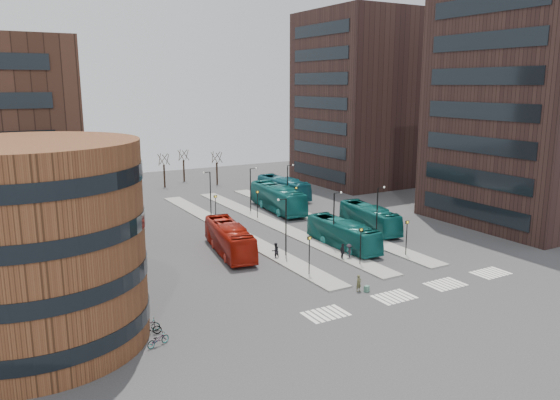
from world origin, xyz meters
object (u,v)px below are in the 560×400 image
teal_bus_b (278,198)px  bicycle_mid (150,328)px  red_bus (229,239)px  suitcase (367,289)px  commuter_c (349,251)px  traveller (359,283)px  commuter_b (343,252)px  bicycle_near (158,339)px  teal_bus_c (369,218)px  teal_bus_a (343,234)px  teal_bus_d (283,188)px  commuter_a (275,251)px  bicycle_far (147,325)px

teal_bus_b → bicycle_mid: size_ratio=7.75×
red_bus → bicycle_mid: (-13.03, -14.74, -1.10)m
suitcase → commuter_c: bearing=42.6°
red_bus → traveller: size_ratio=7.75×
traveller → commuter_b: size_ratio=0.88×
commuter_c → bicycle_near: (-22.89, -8.88, -0.32)m
commuter_b → bicycle_mid: 23.20m
teal_bus_c → bicycle_near: bearing=-144.3°
red_bus → bicycle_near: size_ratio=6.60×
teal_bus_a → teal_bus_b: teal_bus_b is taller
red_bus → commuter_c: red_bus is taller
teal_bus_c → commuter_c: size_ratio=6.96×
teal_bus_b → teal_bus_d: teal_bus_b is taller
red_bus → suitcase: bearing=-60.9°
red_bus → bicycle_mid: size_ratio=6.84×
traveller → commuter_c: commuter_c is taller
commuter_a → teal_bus_a: bearing=177.9°
teal_bus_d → commuter_c: teal_bus_d is taller
teal_bus_b → traveller: 31.70m
teal_bus_b → commuter_b: 23.15m
red_bus → bicycle_near: 21.21m
red_bus → teal_bus_c: size_ratio=1.06×
suitcase → bicycle_mid: 18.74m
red_bus → teal_bus_c: bearing=9.9°
teal_bus_b → bicycle_near: (-27.28, -31.48, -1.37)m
commuter_a → commuter_c: commuter_a is taller
teal_bus_c → teal_bus_d: (0.56, 22.04, 0.11)m
teal_bus_c → commuter_b: teal_bus_c is taller
teal_bus_b → teal_bus_d: size_ratio=1.12×
teal_bus_c → bicycle_mid: 35.25m
teal_bus_c → commuter_a: (-15.61, -4.19, -0.67)m
bicycle_near → commuter_c: bearing=-88.0°
red_bus → teal_bus_b: 20.53m
teal_bus_a → traveller: (-6.60, -11.34, -0.77)m
teal_bus_d → commuter_b: size_ratio=6.87×
teal_bus_c → bicycle_near: teal_bus_c is taller
teal_bus_c → bicycle_far: bearing=-148.2°
traveller → bicycle_far: 18.21m
suitcase → bicycle_far: bicycle_far is taller
teal_bus_b → teal_bus_c: bearing=-67.0°
red_bus → teal_bus_d: bearing=58.2°
commuter_a → bicycle_far: 19.16m
bicycle_near → commuter_a: bearing=-71.5°
traveller → bicycle_far: bearing=170.1°
traveller → commuter_b: (3.97, 7.79, 0.10)m
commuter_c → bicycle_far: commuter_c is taller
teal_bus_c → bicycle_far: (-31.95, -14.20, -1.03)m
commuter_a → teal_bus_b: bearing=-121.3°
commuter_c → teal_bus_b: bearing=-163.8°
commuter_c → bicycle_far: bearing=-47.5°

